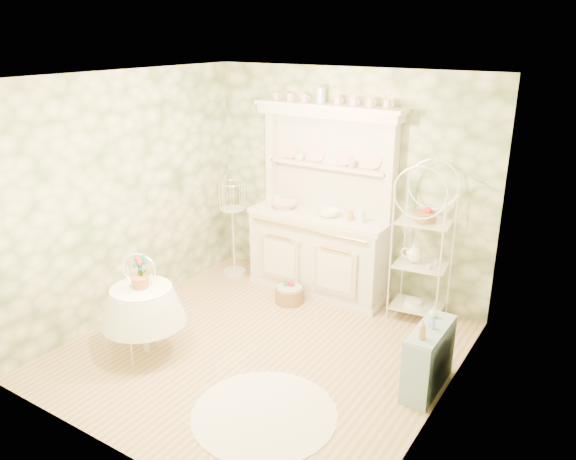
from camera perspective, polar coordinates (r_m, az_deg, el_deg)
The scene contains 22 objects.
floor at distance 5.88m, azimuth -2.69°, elevation -12.03°, with size 3.60×3.60×0.00m, color tan.
ceiling at distance 5.01m, azimuth -3.19°, elevation 15.23°, with size 3.60×3.60×0.00m, color white.
wall_left at distance 6.46m, azimuth -16.07°, elevation 3.31°, with size 3.60×3.60×0.00m, color beige.
wall_right at distance 4.55m, azimuth 15.91°, elevation -3.53°, with size 3.60×3.60×0.00m, color beige.
wall_back at distance 6.77m, azimuth 5.96°, elevation 4.72°, with size 3.60×3.60×0.00m, color beige.
wall_front at distance 4.08m, azimuth -17.82°, elevation -6.53°, with size 3.60×3.60×0.00m, color beige.
kitchen_dresser at distance 6.68m, azimuth 3.28°, elevation 2.75°, with size 1.87×0.61×2.29m, color silver.
bakers_rack at distance 6.26m, azimuth 13.46°, elevation -1.69°, with size 0.54×0.38×1.73m, color white.
side_shelf at distance 5.32m, azimuth 14.08°, elevation -12.53°, with size 0.26×0.71×0.61m, color #8DAAC2.
round_table at distance 5.85m, azimuth -14.38°, elevation -9.10°, with size 0.61×0.61×0.66m, color white.
cafe_chair at distance 5.79m, azimuth -15.82°, elevation -7.62°, with size 0.46×0.46×1.01m, color white.
birdcage_stand at distance 7.34m, azimuth -5.61°, elevation 0.72°, with size 0.34×0.34×1.43m, color white.
floor_basket at distance 6.75m, azimuth 0.14°, elevation -6.62°, with size 0.29×0.29×0.19m, color #996C48.
lace_rug at distance 5.02m, azimuth -2.42°, elevation -18.17°, with size 1.25×1.25×0.01m, color white.
bowl_floral at distance 6.94m, azimuth -0.37°, elevation 2.34°, with size 0.32×0.32×0.08m, color white.
bowl_white at distance 6.64m, azimuth 4.13°, elevation 1.46°, with size 0.26×0.26×0.08m, color white.
cup_left at distance 6.89m, azimuth 1.16°, elevation 7.30°, with size 0.12×0.12×0.09m, color white.
cup_right at distance 6.56m, azimuth 6.47°, elevation 6.54°, with size 0.10×0.10×0.09m, color white.
potted_geranium at distance 5.64m, azimuth -14.66°, elevation -4.35°, with size 0.17×0.12×0.33m, color #3F7238.
bottle_amber at distance 4.94m, azimuth 13.48°, elevation -10.02°, with size 0.07×0.07×0.17m, color #B27D3D.
bottle_blue at distance 5.14m, azimuth 14.39°, elevation -9.28°, with size 0.05×0.05×0.11m, color #8BA5DF.
bottle_glass at distance 5.33m, azimuth 14.55°, elevation -8.25°, with size 0.08×0.08×0.10m, color silver.
Camera 1 is at (2.92, -4.06, 3.09)m, focal length 35.00 mm.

